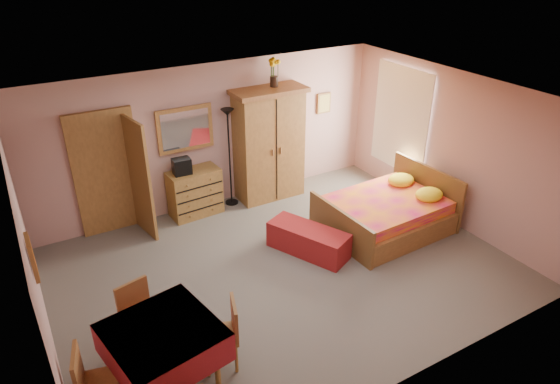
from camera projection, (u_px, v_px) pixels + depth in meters
floor at (284, 269)px, 7.53m from camera, size 6.50×6.50×0.00m
ceiling at (285, 102)px, 6.33m from camera, size 6.50×6.50×0.00m
wall_back at (213, 136)px, 8.85m from camera, size 6.50×0.10×2.60m
wall_front at (411, 292)px, 5.01m from camera, size 6.50×0.10×2.60m
wall_left at (31, 261)px, 5.49m from camera, size 0.10×5.00×2.60m
wall_right at (451, 148)px, 8.38m from camera, size 0.10×5.00×2.60m
doorway at (107, 174)px, 8.11m from camera, size 1.06×0.12×2.15m
window at (401, 119)px, 9.21m from camera, size 0.08×1.40×1.95m
picture_left at (32, 258)px, 4.86m from camera, size 0.04×0.32×0.42m
picture_back at (324, 103)px, 9.76m from camera, size 0.30×0.04×0.40m
chest_of_drawers at (195, 193)px, 8.83m from camera, size 0.93×0.51×0.85m
wall_mirror at (185, 129)px, 8.47m from camera, size 0.98×0.06×0.77m
stereo at (182, 166)px, 8.46m from camera, size 0.31×0.23×0.28m
floor_lamp at (230, 158)px, 8.96m from camera, size 0.24×0.24×1.83m
wardrobe at (269, 144)px, 9.18m from camera, size 1.34×0.70×2.10m
sunflower_vase at (274, 72)px, 8.67m from camera, size 0.22×0.22×0.51m
bed at (385, 205)px, 8.34m from camera, size 2.08×1.67×0.93m
bench at (308, 240)px, 7.84m from camera, size 0.98×1.38×0.43m
dining_table at (166, 358)px, 5.42m from camera, size 1.28×1.28×0.81m
chair_north at (143, 320)px, 5.87m from camera, size 0.50×0.50×0.91m
chair_west at (101, 383)px, 5.05m from camera, size 0.50×0.50×0.91m
chair_east at (220, 335)px, 5.68m from camera, size 0.50×0.50×0.87m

